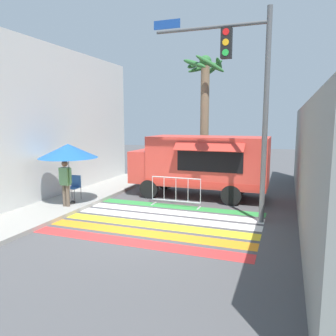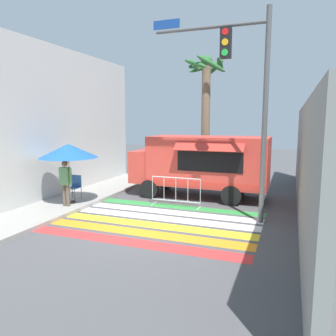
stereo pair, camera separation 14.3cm
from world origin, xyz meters
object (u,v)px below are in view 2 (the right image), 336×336
at_px(barricade_front, 176,192).
at_px(food_truck, 198,162).
at_px(patio_umbrella, 68,151).
at_px(traffic_signal_pole, 244,82).
at_px(vendor_person, 65,180).
at_px(folding_chair, 75,185).
at_px(palm_tree, 206,102).

bearing_deg(barricade_front, food_truck, 78.55).
height_order(patio_umbrella, barricade_front, patio_umbrella).
bearing_deg(barricade_front, traffic_signal_pole, -20.07).
bearing_deg(vendor_person, barricade_front, 34.88).
bearing_deg(patio_umbrella, barricade_front, 21.49).
xyz_separation_m(traffic_signal_pole, folding_chair, (-6.37, 0.05, -3.64)).
height_order(traffic_signal_pole, vendor_person, traffic_signal_pole).
relative_size(vendor_person, palm_tree, 0.26).
xyz_separation_m(patio_umbrella, folding_chair, (-0.21, 0.57, -1.38)).
bearing_deg(traffic_signal_pole, vendor_person, -171.30).
height_order(patio_umbrella, folding_chair, patio_umbrella).
xyz_separation_m(food_truck, vendor_person, (-3.90, -3.64, -0.40)).
xyz_separation_m(vendor_person, barricade_front, (3.53, 1.84, -0.53)).
bearing_deg(barricade_front, palm_tree, 92.37).
height_order(patio_umbrella, palm_tree, palm_tree).
bearing_deg(barricade_front, vendor_person, -152.53).
distance_m(traffic_signal_pole, folding_chair, 7.34).
relative_size(traffic_signal_pole, folding_chair, 6.86).
height_order(folding_chair, barricade_front, barricade_front).
height_order(patio_umbrella, vendor_person, patio_umbrella).
distance_m(folding_chair, vendor_person, 1.09).
relative_size(traffic_signal_pole, barricade_front, 3.39).
bearing_deg(food_truck, palm_tree, 99.80).
bearing_deg(food_truck, folding_chair, -147.73).
distance_m(traffic_signal_pole, vendor_person, 6.92).
height_order(food_truck, barricade_front, food_truck).
xyz_separation_m(vendor_person, palm_tree, (3.32, 7.00, 3.06)).
bearing_deg(patio_umbrella, palm_tree, 62.44).
bearing_deg(patio_umbrella, folding_chair, 110.34).
relative_size(traffic_signal_pole, vendor_person, 3.92).
height_order(vendor_person, palm_tree, palm_tree).
bearing_deg(palm_tree, barricade_front, -87.63).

